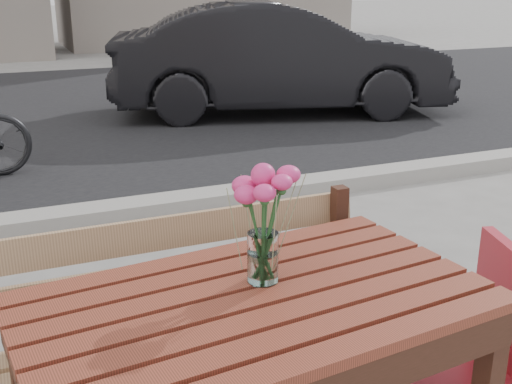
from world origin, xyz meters
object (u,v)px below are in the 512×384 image
main_table (256,338)px  main_vase (263,210)px  red_chair (472,351)px  parked_car (280,59)px

main_table → main_vase: size_ratio=3.85×
red_chair → parked_car: 6.18m
red_chair → parked_car: bearing=177.2°
main_table → main_vase: (0.05, 0.08, 0.35)m
main_table → main_vase: 0.36m
main_vase → parked_car: bearing=64.7°
main_vase → parked_car: size_ratio=0.09×
red_chair → main_vase: (-0.67, 0.15, 0.53)m
main_table → parked_car: (2.74, 5.77, 0.01)m
red_chair → parked_car: size_ratio=0.20×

